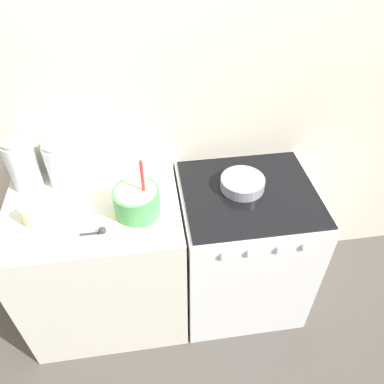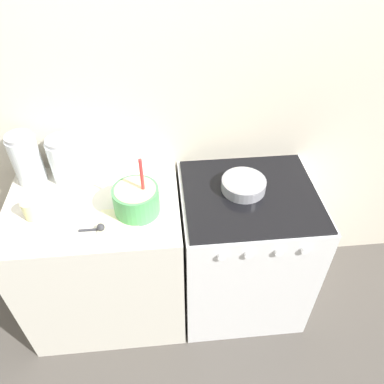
{
  "view_description": "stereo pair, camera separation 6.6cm",
  "coord_description": "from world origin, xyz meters",
  "views": [
    {
      "loc": [
        -0.13,
        -1.04,
        2.16
      ],
      "look_at": [
        0.07,
        0.3,
        0.94
      ],
      "focal_mm": 35.0,
      "sensor_mm": 36.0,
      "label": 1
    },
    {
      "loc": [
        -0.06,
        -1.05,
        2.16
      ],
      "look_at": [
        0.07,
        0.3,
        0.94
      ],
      "focal_mm": 35.0,
      "sensor_mm": 36.0,
      "label": 2
    }
  ],
  "objects": [
    {
      "name": "recipe_page",
      "position": [
        -0.29,
        0.16,
        0.89
      ],
      "size": [
        0.2,
        0.21,
        0.01
      ],
      "color": "beige",
      "rests_on": "countertop_cabinet"
    },
    {
      "name": "storage_jar_left",
      "position": [
        -0.75,
        0.53,
        1.01
      ],
      "size": [
        0.14,
        0.14,
        0.28
      ],
      "color": "silver",
      "rests_on": "countertop_cabinet"
    },
    {
      "name": "tin_can",
      "position": [
        -0.69,
        0.26,
        0.94
      ],
      "size": [
        0.08,
        0.08,
        0.09
      ],
      "color": "beige",
      "rests_on": "countertop_cabinet"
    },
    {
      "name": "storage_jar_middle",
      "position": [
        -0.56,
        0.53,
        1.0
      ],
      "size": [
        0.16,
        0.16,
        0.25
      ],
      "color": "silver",
      "rests_on": "countertop_cabinet"
    },
    {
      "name": "wall_back",
      "position": [
        0.0,
        0.65,
        1.2
      ],
      "size": [
        4.71,
        0.05,
        2.4
      ],
      "color": "beige",
      "rests_on": "ground_plane"
    },
    {
      "name": "baking_pan",
      "position": [
        0.34,
        0.35,
        0.92
      ],
      "size": [
        0.23,
        0.23,
        0.06
      ],
      "color": "gray",
      "rests_on": "stove"
    },
    {
      "name": "mixing_bowl",
      "position": [
        -0.2,
        0.25,
        0.97
      ],
      "size": [
        0.22,
        0.22,
        0.3
      ],
      "color": "#4CA559",
      "rests_on": "countertop_cabinet"
    },
    {
      "name": "measuring_spoon",
      "position": [
        -0.38,
        0.14,
        0.91
      ],
      "size": [
        0.12,
        0.04,
        0.04
      ],
      "color": "#333338",
      "rests_on": "countertop_cabinet"
    },
    {
      "name": "ground_plane",
      "position": [
        0.0,
        0.0,
        0.0
      ],
      "size": [
        12.0,
        12.0,
        0.0
      ],
      "primitive_type": "plane",
      "color": "#4C4742"
    },
    {
      "name": "countertop_cabinet",
      "position": [
        -0.43,
        0.31,
        0.45
      ],
      "size": [
        0.86,
        0.63,
        0.89
      ],
      "color": "silver",
      "rests_on": "ground_plane"
    },
    {
      "name": "stove",
      "position": [
        0.37,
        0.31,
        0.44
      ],
      "size": [
        0.71,
        0.65,
        0.89
      ],
      "color": "silver",
      "rests_on": "ground_plane"
    }
  ]
}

